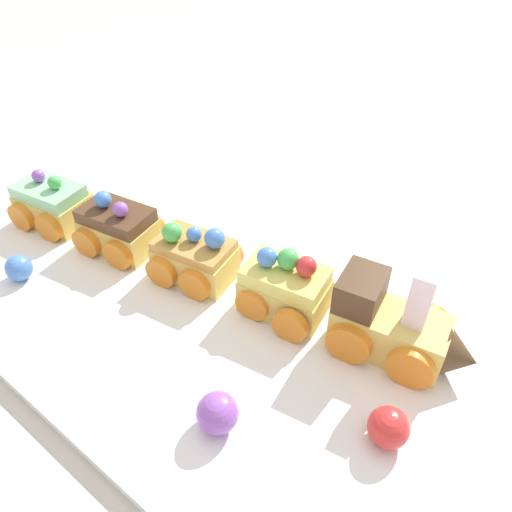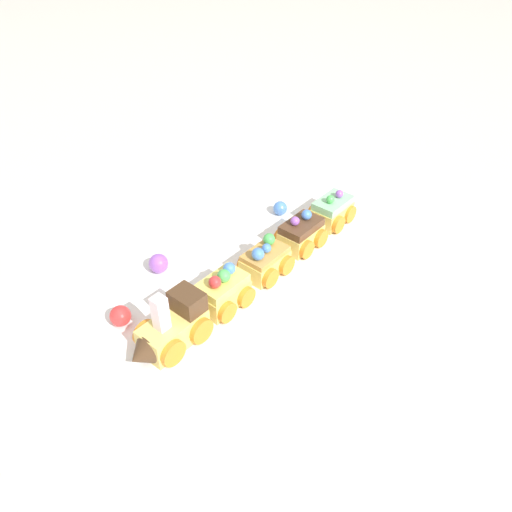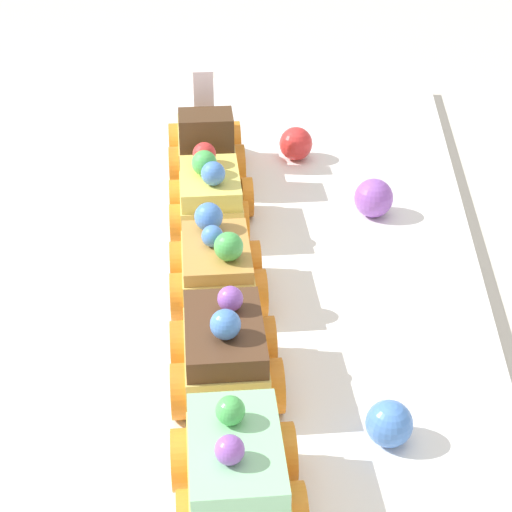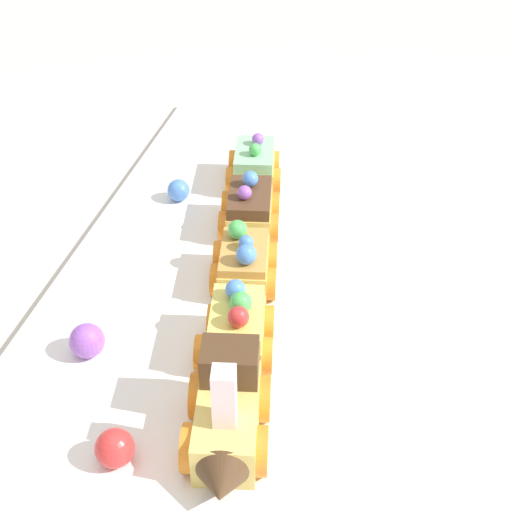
{
  "view_description": "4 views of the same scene",
  "coord_description": "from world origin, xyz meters",
  "px_view_note": "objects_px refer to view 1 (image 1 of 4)",
  "views": [
    {
      "loc": [
        0.25,
        -0.24,
        0.35
      ],
      "look_at": [
        0.03,
        0.04,
        0.05
      ],
      "focal_mm": 35.0,
      "sensor_mm": 36.0,
      "label": 1
    },
    {
      "loc": [
        0.39,
        0.47,
        0.52
      ],
      "look_at": [
        -0.02,
        -0.01,
        0.04
      ],
      "focal_mm": 35.0,
      "sensor_mm": 36.0,
      "label": 2
    },
    {
      "loc": [
        -0.51,
        -0.05,
        0.35
      ],
      "look_at": [
        -0.01,
        -0.02,
        0.04
      ],
      "focal_mm": 60.0,
      "sensor_mm": 36.0,
      "label": 3
    },
    {
      "loc": [
        0.52,
        0.14,
        0.46
      ],
      "look_at": [
        -0.01,
        0.03,
        0.06
      ],
      "focal_mm": 50.0,
      "sensor_mm": 36.0,
      "label": 4
    }
  ],
  "objects_px": {
    "cake_car_caramel": "(195,257)",
    "cake_car_lemon": "(285,288)",
    "cake_car_mint": "(52,204)",
    "gumball_purple": "(218,413)",
    "gumball_red": "(388,427)",
    "cake_car_chocolate": "(118,229)",
    "gumball_blue": "(19,268)",
    "cake_train_locomotive": "(396,328)"
  },
  "relations": [
    {
      "from": "cake_car_chocolate",
      "to": "gumball_blue",
      "type": "distance_m",
      "value": 0.1
    },
    {
      "from": "cake_train_locomotive",
      "to": "gumball_red",
      "type": "bearing_deg",
      "value": -75.98
    },
    {
      "from": "cake_car_caramel",
      "to": "gumball_purple",
      "type": "distance_m",
      "value": 0.17
    },
    {
      "from": "cake_train_locomotive",
      "to": "gumball_blue",
      "type": "relative_size",
      "value": 4.68
    },
    {
      "from": "cake_car_caramel",
      "to": "gumball_purple",
      "type": "height_order",
      "value": "cake_car_caramel"
    },
    {
      "from": "gumball_blue",
      "to": "gumball_red",
      "type": "bearing_deg",
      "value": 10.11
    },
    {
      "from": "cake_train_locomotive",
      "to": "cake_car_caramel",
      "type": "height_order",
      "value": "cake_train_locomotive"
    },
    {
      "from": "cake_car_lemon",
      "to": "gumball_purple",
      "type": "distance_m",
      "value": 0.13
    },
    {
      "from": "cake_car_chocolate",
      "to": "cake_train_locomotive",
      "type": "bearing_deg",
      "value": 0.02
    },
    {
      "from": "cake_car_chocolate",
      "to": "cake_car_mint",
      "type": "bearing_deg",
      "value": 179.91
    },
    {
      "from": "cake_train_locomotive",
      "to": "cake_car_chocolate",
      "type": "relative_size",
      "value": 1.48
    },
    {
      "from": "cake_car_caramel",
      "to": "cake_car_chocolate",
      "type": "relative_size",
      "value": 1.0
    },
    {
      "from": "cake_car_chocolate",
      "to": "gumball_purple",
      "type": "bearing_deg",
      "value": -32.9
    },
    {
      "from": "cake_car_mint",
      "to": "gumball_blue",
      "type": "height_order",
      "value": "cake_car_mint"
    },
    {
      "from": "cake_car_mint",
      "to": "gumball_blue",
      "type": "bearing_deg",
      "value": -64.72
    },
    {
      "from": "cake_car_chocolate",
      "to": "cake_car_mint",
      "type": "height_order",
      "value": "cake_car_chocolate"
    },
    {
      "from": "gumball_red",
      "to": "cake_car_chocolate",
      "type": "bearing_deg",
      "value": 174.83
    },
    {
      "from": "cake_car_lemon",
      "to": "cake_car_chocolate",
      "type": "bearing_deg",
      "value": -179.93
    },
    {
      "from": "cake_train_locomotive",
      "to": "gumball_blue",
      "type": "height_order",
      "value": "cake_train_locomotive"
    },
    {
      "from": "cake_train_locomotive",
      "to": "cake_car_lemon",
      "type": "relative_size",
      "value": 1.48
    },
    {
      "from": "cake_car_caramel",
      "to": "cake_car_mint",
      "type": "xyz_separation_m",
      "value": [
        -0.19,
        -0.03,
        0.0
      ]
    },
    {
      "from": "cake_car_caramel",
      "to": "cake_car_lemon",
      "type": "bearing_deg",
      "value": 0.04
    },
    {
      "from": "cake_car_lemon",
      "to": "cake_car_chocolate",
      "type": "height_order",
      "value": "cake_car_lemon"
    },
    {
      "from": "cake_car_mint",
      "to": "cake_car_lemon",
      "type": "bearing_deg",
      "value": 0.02
    },
    {
      "from": "cake_train_locomotive",
      "to": "gumball_red",
      "type": "relative_size",
      "value": 4.03
    },
    {
      "from": "cake_car_caramel",
      "to": "gumball_red",
      "type": "distance_m",
      "value": 0.23
    },
    {
      "from": "cake_car_mint",
      "to": "gumball_red",
      "type": "distance_m",
      "value": 0.42
    },
    {
      "from": "cake_car_mint",
      "to": "gumball_purple",
      "type": "distance_m",
      "value": 0.33
    },
    {
      "from": "cake_car_chocolate",
      "to": "gumball_red",
      "type": "relative_size",
      "value": 2.73
    },
    {
      "from": "cake_train_locomotive",
      "to": "cake_car_mint",
      "type": "height_order",
      "value": "cake_train_locomotive"
    },
    {
      "from": "cake_car_lemon",
      "to": "cake_car_mint",
      "type": "distance_m",
      "value": 0.29
    },
    {
      "from": "cake_car_caramel",
      "to": "cake_car_chocolate",
      "type": "bearing_deg",
      "value": -179.9
    },
    {
      "from": "cake_car_lemon",
      "to": "gumball_red",
      "type": "distance_m",
      "value": 0.15
    },
    {
      "from": "gumball_red",
      "to": "gumball_blue",
      "type": "bearing_deg",
      "value": -169.89
    },
    {
      "from": "cake_train_locomotive",
      "to": "gumball_red",
      "type": "xyz_separation_m",
      "value": [
        0.03,
        -0.08,
        -0.01
      ]
    },
    {
      "from": "cake_car_caramel",
      "to": "gumball_purple",
      "type": "relative_size",
      "value": 2.63
    },
    {
      "from": "cake_car_lemon",
      "to": "gumball_blue",
      "type": "relative_size",
      "value": 3.17
    },
    {
      "from": "cake_car_caramel",
      "to": "cake_car_chocolate",
      "type": "distance_m",
      "value": 0.1
    },
    {
      "from": "cake_car_caramel",
      "to": "cake_car_mint",
      "type": "relative_size",
      "value": 1.0
    },
    {
      "from": "cake_train_locomotive",
      "to": "cake_car_lemon",
      "type": "xyz_separation_m",
      "value": [
        -0.1,
        -0.02,
        -0.0
      ]
    },
    {
      "from": "cake_car_chocolate",
      "to": "cake_car_mint",
      "type": "xyz_separation_m",
      "value": [
        -0.09,
        -0.02,
        -0.0
      ]
    },
    {
      "from": "gumball_blue",
      "to": "gumball_purple",
      "type": "distance_m",
      "value": 0.26
    }
  ]
}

